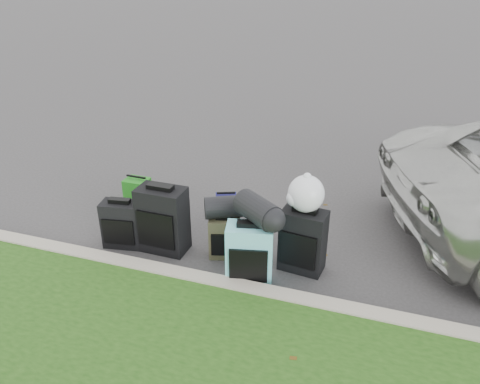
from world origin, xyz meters
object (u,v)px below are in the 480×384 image
(suitcase_large_black_right, at_px, (303,241))
(suitcase_olive, at_px, (225,237))
(suitcase_large_black_left, at_px, (163,220))
(tote_navy, at_px, (226,205))
(suitcase_small_black, at_px, (123,224))
(tote_green, at_px, (138,191))
(suitcase_teal, at_px, (249,254))

(suitcase_large_black_right, bearing_deg, suitcase_olive, -171.23)
(suitcase_large_black_right, bearing_deg, suitcase_large_black_left, -169.00)
(suitcase_large_black_left, bearing_deg, tote_navy, 68.53)
(suitcase_small_black, height_order, tote_green, suitcase_small_black)
(suitcase_large_black_right, height_order, tote_navy, suitcase_large_black_right)
(tote_green, xyz_separation_m, tote_navy, (1.29, 0.06, -0.04))
(suitcase_small_black, relative_size, suitcase_large_black_right, 0.80)
(suitcase_small_black, relative_size, tote_navy, 1.94)
(suitcase_large_black_left, height_order, suitcase_large_black_right, suitcase_large_black_left)
(tote_green, bearing_deg, suitcase_teal, -30.37)
(suitcase_olive, height_order, tote_green, suitcase_olive)
(suitcase_large_black_left, xyz_separation_m, suitcase_large_black_right, (1.60, 0.13, -0.04))
(suitcase_small_black, xyz_separation_m, suitcase_olive, (1.21, 0.17, -0.04))
(suitcase_large_black_right, distance_m, tote_green, 2.61)
(suitcase_olive, xyz_separation_m, tote_navy, (-0.31, 0.90, -0.09))
(tote_green, distance_m, tote_navy, 1.29)
(suitcase_large_black_left, distance_m, tote_navy, 1.10)
(suitcase_olive, bearing_deg, suitcase_teal, -58.74)
(suitcase_small_black, height_order, suitcase_olive, suitcase_small_black)
(suitcase_small_black, xyz_separation_m, tote_green, (-0.38, 1.01, -0.10))
(suitcase_olive, distance_m, tote_navy, 0.95)
(suitcase_olive, height_order, tote_navy, suitcase_olive)
(suitcase_olive, height_order, suitcase_teal, suitcase_teal)
(suitcase_teal, bearing_deg, suitcase_large_black_left, 152.78)
(suitcase_small_black, bearing_deg, tote_green, 100.94)
(tote_navy, bearing_deg, suitcase_olive, -92.94)
(suitcase_large_black_right, relative_size, tote_navy, 2.43)
(suitcase_olive, xyz_separation_m, suitcase_teal, (0.41, -0.37, 0.10))
(suitcase_teal, xyz_separation_m, tote_navy, (-0.72, 1.27, -0.19))
(suitcase_teal, height_order, tote_navy, suitcase_teal)
(tote_green, relative_size, tote_navy, 1.24)
(tote_navy, bearing_deg, suitcase_teal, -82.49)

